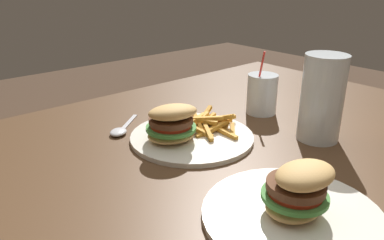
{
  "coord_description": "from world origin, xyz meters",
  "views": [
    {
      "loc": [
        0.57,
        0.39,
        1.11
      ],
      "look_at": [
        0.08,
        -0.18,
        0.81
      ],
      "focal_mm": 35.0,
      "sensor_mm": 36.0,
      "label": 1
    }
  ],
  "objects_px": {
    "spoon": "(120,131)",
    "beer_glass": "(321,100)",
    "meal_plate_near": "(184,129)",
    "juice_glass": "(262,95)",
    "meal_plate_far": "(295,203)"
  },
  "relations": [
    {
      "from": "meal_plate_near",
      "to": "meal_plate_far",
      "type": "xyz_separation_m",
      "value": [
        0.05,
        0.32,
        -0.0
      ]
    },
    {
      "from": "spoon",
      "to": "meal_plate_far",
      "type": "height_order",
      "value": "meal_plate_far"
    },
    {
      "from": "juice_glass",
      "to": "meal_plate_far",
      "type": "height_order",
      "value": "juice_glass"
    },
    {
      "from": "meal_plate_near",
      "to": "beer_glass",
      "type": "distance_m",
      "value": 0.3
    },
    {
      "from": "juice_glass",
      "to": "meal_plate_far",
      "type": "relative_size",
      "value": 0.61
    },
    {
      "from": "meal_plate_near",
      "to": "beer_glass",
      "type": "relative_size",
      "value": 1.44
    },
    {
      "from": "meal_plate_near",
      "to": "spoon",
      "type": "height_order",
      "value": "meal_plate_near"
    },
    {
      "from": "meal_plate_near",
      "to": "meal_plate_far",
      "type": "distance_m",
      "value": 0.32
    },
    {
      "from": "beer_glass",
      "to": "meal_plate_far",
      "type": "height_order",
      "value": "beer_glass"
    },
    {
      "from": "beer_glass",
      "to": "meal_plate_far",
      "type": "distance_m",
      "value": 0.32
    },
    {
      "from": "juice_glass",
      "to": "spoon",
      "type": "relative_size",
      "value": 1.31
    },
    {
      "from": "meal_plate_near",
      "to": "spoon",
      "type": "relative_size",
      "value": 2.14
    },
    {
      "from": "meal_plate_near",
      "to": "juice_glass",
      "type": "relative_size",
      "value": 1.63
    },
    {
      "from": "meal_plate_near",
      "to": "spoon",
      "type": "distance_m",
      "value": 0.16
    },
    {
      "from": "spoon",
      "to": "beer_glass",
      "type": "bearing_deg",
      "value": 96.72
    }
  ]
}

